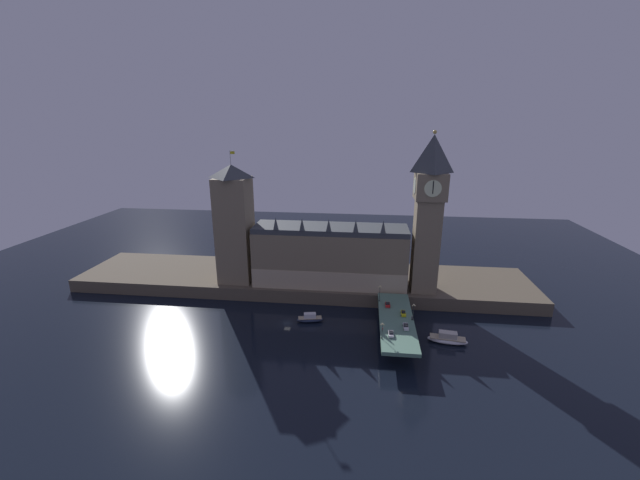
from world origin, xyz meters
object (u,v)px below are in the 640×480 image
Objects in this scene: car_southbound_trail at (403,313)px; boat_downstream at (448,339)px; clock_tower at (429,210)px; street_lamp_mid at (413,310)px; victoria_tower at (235,224)px; pedestrian_mid_walk at (412,318)px; car_southbound_lead at (406,327)px; car_northbound_lead at (388,305)px; boat_upstream at (310,319)px; street_lamp_near at (382,329)px; street_lamp_far at (380,292)px; pedestrian_near_rail at (383,329)px; car_northbound_trail at (391,334)px.

car_southbound_trail reaches higher than boat_downstream.
clock_tower is 10.61× the size of street_lamp_mid.
victoria_tower reaches higher than pedestrian_mid_walk.
street_lamp_mid is (3.22, 6.64, 3.41)m from car_southbound_lead.
car_northbound_lead is 0.34× the size of boat_upstream.
street_lamp_near is 37.09m from boat_upstream.
victoria_tower is 72.93m from street_lamp_far.
victoria_tower is 84.15m from pedestrian_near_rail.
victoria_tower reaches higher than boat_upstream.
boat_upstream is 0.76× the size of boat_downstream.
car_northbound_lead is 2.38× the size of pedestrian_near_rail.
street_lamp_near is (-11.67, -14.55, 2.80)m from pedestrian_mid_walk.
street_lamp_mid is at bearing 39.86° from pedestrian_near_rail.
victoria_tower is 103.79m from boat_downstream.
street_lamp_mid reaches higher than car_southbound_lead.
street_lamp_far is (-12.07, 14.72, 0.27)m from street_lamp_mid.
pedestrian_near_rail is (-8.45, -3.10, 0.15)m from car_southbound_lead.
car_northbound_trail is at bearing -40.62° from pedestrian_near_rail.
clock_tower reaches higher than car_northbound_trail.
street_lamp_far is (-3.22, 26.88, 3.76)m from car_northbound_trail.
street_lamp_near reaches higher than car_southbound_lead.
car_southbound_trail is at bearing -51.13° from street_lamp_far.
victoria_tower reaches higher than street_lamp_far.
car_southbound_trail is at bearing 90.00° from car_southbound_lead.
car_northbound_trail is 3.72m from pedestrian_near_rail.
boat_upstream is at bearing 169.61° from street_lamp_mid.
car_southbound_trail is at bearing 57.91° from pedestrian_near_rail.
pedestrian_near_rail is 0.90× the size of pedestrian_mid_walk.
street_lamp_near is at bearing -97.25° from car_northbound_lead.
pedestrian_mid_walk is (-8.07, -32.07, -34.60)m from clock_tower.
street_lamp_near reaches higher than car_northbound_lead.
victoria_tower is 85.73m from street_lamp_near.
pedestrian_near_rail is at bearing -122.09° from car_southbound_trail.
car_northbound_lead is 0.85× the size of car_southbound_lead.
car_northbound_trail is 15.44m from street_lamp_mid.
car_southbound_lead is 2.80× the size of pedestrian_near_rail.
pedestrian_mid_walk is at bearing -10.73° from boat_upstream.
victoria_tower reaches higher than boat_downstream.
victoria_tower is 4.06× the size of boat_downstream.
street_lamp_far reaches higher than street_lamp_mid.
pedestrian_near_rail is (-2.82, -20.31, 0.20)m from car_northbound_lead.
street_lamp_far is (-0.40, 24.46, 3.54)m from pedestrian_near_rail.
street_lamp_far is at bearing 127.74° from car_northbound_lead.
clock_tower reaches higher than car_northbound_lead.
boat_upstream is (-37.03, 14.02, -6.61)m from car_southbound_lead.
victoria_tower reaches higher than car_northbound_trail.
street_lamp_mid is 0.94× the size of street_lamp_far.
street_lamp_mid is at bearing -50.03° from car_northbound_lead.
street_lamp_mid is (8.85, -10.56, 3.46)m from car_northbound_lead.
street_lamp_far reaches higher than car_northbound_trail.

